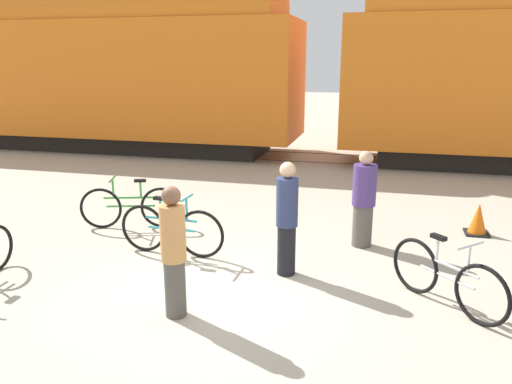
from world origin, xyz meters
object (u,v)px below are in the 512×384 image
Objects in this scene: person_in_tan at (174,252)px; person_in_purple at (364,200)px; bicycle_teal at (172,230)px; person_in_navy at (287,218)px; freight_train at (321,60)px; bicycle_silver at (446,278)px; bicycle_green at (131,207)px; traffic_cone at (478,220)px.

person_in_tan is 1.01× the size of person_in_purple.
bicycle_teal is 1.09× the size of person_in_tan.
freight_train is at bearing 84.89° from person_in_navy.
person_in_navy is (0.66, -8.62, -2.09)m from freight_train.
bicycle_silver is at bearing -73.34° from freight_train.
bicycle_green is 3.35m from person_in_navy.
bicycle_silver reaches higher than traffic_cone.
person_in_tan reaches higher than person_in_purple.
person_in_purple is at bearing 21.44° from bicycle_teal.
person_in_navy is 1.70m from person_in_purple.
person_in_navy is 1.03× the size of person_in_purple.
person_in_purple is (4.05, 0.12, 0.38)m from bicycle_green.
bicycle_teal is at bearing 168.99° from bicycle_silver.
person_in_purple is 2.25m from traffic_cone.
person_in_tan reaches higher than bicycle_teal.
person_in_purple is (2.02, 2.88, -0.04)m from person_in_tan.
bicycle_teal is 3.14× the size of traffic_cone.
traffic_cone is (1.92, 1.06, -0.52)m from person_in_purple.
bicycle_silver is (5.13, -1.76, -0.01)m from bicycle_green.
bicycle_silver is at bearing -105.89° from traffic_cone.
person_in_tan is (0.81, -1.76, 0.41)m from bicycle_teal.
person_in_tan is 5.59m from traffic_cone.
person_in_purple is (0.98, 1.39, -0.05)m from person_in_navy.
person_in_purple is at bearing 1.71° from bicycle_green.
bicycle_green is 3.17× the size of traffic_cone.
person_in_navy is at bearing -139.81° from traffic_cone.
traffic_cone is at bearing 74.11° from bicycle_silver.
person_in_tan is (-0.38, -10.10, -2.10)m from freight_train.
traffic_cone is (5.97, 1.18, -0.14)m from bicycle_green.
bicycle_silver is 0.78× the size of person_in_tan.
person_in_purple is at bearing 120.02° from bicycle_silver.
traffic_cone is (0.84, 2.93, -0.13)m from bicycle_silver.
bicycle_green is 1.40× the size of bicycle_silver.
freight_train is 18.15× the size of person_in_purple.
bicycle_teal is 1.10× the size of person_in_purple.
bicycle_green is 1.01× the size of bicycle_teal.
freight_train is at bearing 177.39° from person_in_purple.
freight_train reaches higher than person_in_navy.
bicycle_green is 1.57m from bicycle_teal.
bicycle_green is at bearing 161.12° from bicycle_silver.
freight_train is 9.83m from bicycle_silver.
traffic_cone is (4.75, 2.17, -0.14)m from bicycle_teal.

